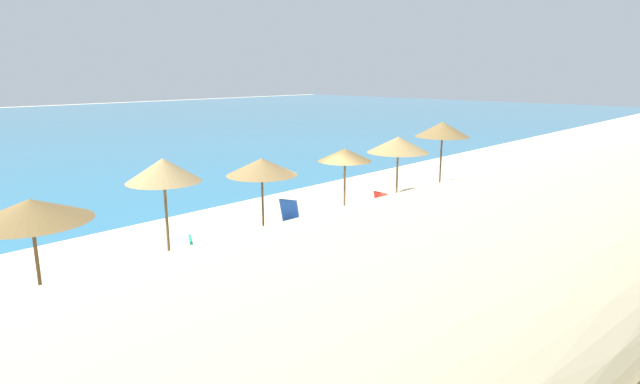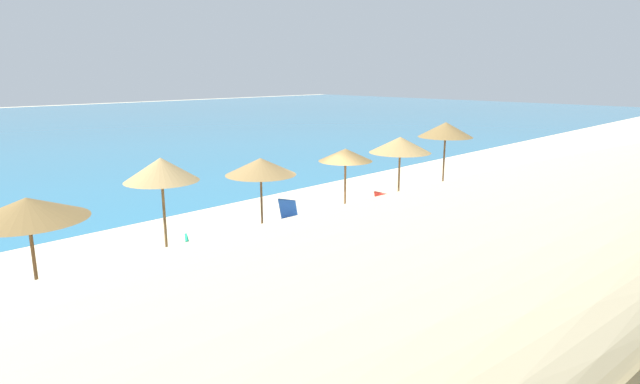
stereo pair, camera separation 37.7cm
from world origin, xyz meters
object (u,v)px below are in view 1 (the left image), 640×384
beach_umbrella_2 (262,167)px  beach_ball (495,191)px  lounge_chair_0 (179,263)px  beach_umbrella_0 (30,210)px  beach_umbrella_4 (398,145)px  lounge_chair_1 (374,209)px  beach_umbrella_5 (442,129)px  cooler_box (176,289)px  lounge_chair_2 (284,223)px  beach_umbrella_1 (163,170)px  beach_umbrella_3 (345,155)px  wooden_signpost (39,347)px

beach_umbrella_2 → beach_ball: 11.34m
lounge_chair_0 → beach_umbrella_0: bearing=100.1°
beach_umbrella_4 → lounge_chair_1: 4.16m
beach_umbrella_0 → beach_umbrella_5: size_ratio=0.86×
cooler_box → beach_umbrella_4: bearing=10.2°
beach_umbrella_5 → beach_umbrella_2: bearing=179.3°
beach_umbrella_5 → beach_ball: beach_umbrella_5 is taller
beach_umbrella_4 → beach_umbrella_0: bearing=-178.6°
beach_umbrella_0 → lounge_chair_2: bearing=-3.4°
beach_umbrella_1 → lounge_chair_1: (7.51, -1.44, -2.26)m
beach_ball → beach_umbrella_5: bearing=89.8°
beach_umbrella_2 → beach_umbrella_3: 3.98m
beach_umbrella_0 → beach_umbrella_1: 3.55m
beach_umbrella_5 → lounge_chair_0: bearing=-175.3°
lounge_chair_0 → lounge_chair_1: 8.06m
beach_umbrella_3 → lounge_chair_0: (-7.91, -1.27, -1.76)m
wooden_signpost → beach_umbrella_5: bearing=33.0°
beach_umbrella_5 → lounge_chair_2: 10.73m
beach_umbrella_2 → beach_umbrella_3: (3.98, -0.06, -0.07)m
beach_ball → cooler_box: size_ratio=0.73×
beach_umbrella_1 → beach_umbrella_4: beach_umbrella_1 is taller
beach_umbrella_1 → wooden_signpost: 6.60m
beach_umbrella_5 → cooler_box: 15.61m
beach_umbrella_1 → lounge_chair_2: size_ratio=1.90×
lounge_chair_2 → beach_ball: size_ratio=4.21×
beach_umbrella_5 → lounge_chair_1: 7.14m
lounge_chair_2 → wooden_signpost: 9.13m
wooden_signpost → beach_ball: bearing=24.9°
beach_umbrella_1 → beach_umbrella_5: (14.17, -0.22, 0.03)m
lounge_chair_2 → wooden_signpost: size_ratio=0.95×
beach_umbrella_5 → lounge_chair_1: beach_umbrella_5 is taller
beach_umbrella_0 → lounge_chair_1: beach_umbrella_0 is taller
beach_umbrella_3 → wooden_signpost: 12.87m
lounge_chair_2 → beach_umbrella_4: bearing=-104.9°
wooden_signpost → beach_ball: (18.92, 1.30, -0.81)m
lounge_chair_1 → wooden_signpost: size_ratio=0.88×
beach_umbrella_0 → beach_umbrella_4: (14.45, 0.36, 0.00)m
beach_umbrella_4 → cooler_box: 12.42m
beach_umbrella_5 → lounge_chair_1: size_ratio=2.09×
beach_umbrella_2 → cooler_box: beach_umbrella_2 is taller
lounge_chair_2 → beach_ball: 10.71m
beach_umbrella_4 → beach_umbrella_3: bearing=-178.1°
beach_umbrella_2 → wooden_signpost: size_ratio=1.57×
wooden_signpost → beach_ball: size_ratio=4.43×
beach_umbrella_0 → cooler_box: (2.39, -1.80, -2.09)m
beach_umbrella_0 → beach_umbrella_2: (6.90, 0.30, 0.04)m
beach_umbrella_4 → wooden_signpost: 16.31m
beach_umbrella_2 → lounge_chair_0: 4.54m
beach_umbrella_5 → lounge_chair_2: (-10.49, -0.60, -2.15)m
beach_umbrella_5 → wooden_signpost: beach_umbrella_5 is taller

